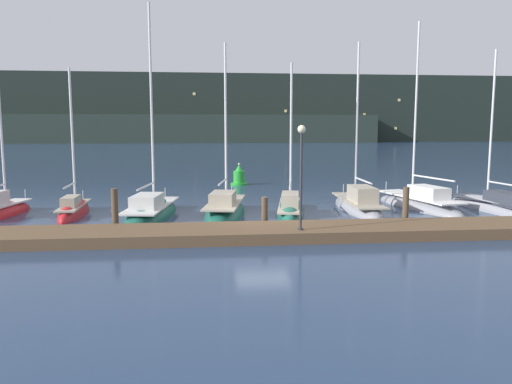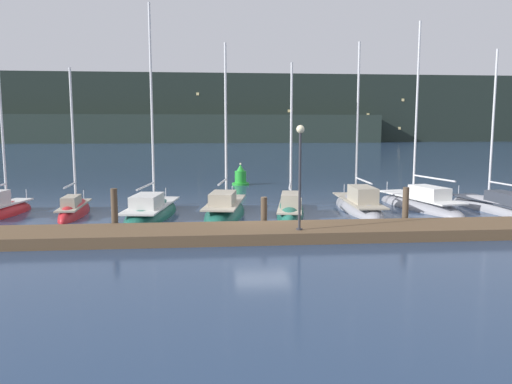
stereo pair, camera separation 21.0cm
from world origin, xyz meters
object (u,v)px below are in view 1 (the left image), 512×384
Objects in this scene: channel_buoy at (239,177)px; dock_lamppost at (301,161)px; sailboat_berth_1 at (1,213)px; sailboat_berth_3 at (151,214)px; sailboat_berth_6 at (358,207)px; sailboat_berth_2 at (74,213)px; sailboat_berth_5 at (290,212)px; sailboat_berth_7 at (419,205)px; sailboat_berth_8 at (495,209)px; sailboat_berth_4 at (225,213)px.

channel_buoy is 0.42× the size of dock_lamppost.
sailboat_berth_3 is at bearing -6.00° from sailboat_berth_1.
sailboat_berth_3 reaches higher than sailboat_berth_6.
sailboat_berth_2 reaches higher than dock_lamppost.
sailboat_berth_3 is 7.17m from sailboat_berth_5.
sailboat_berth_7 is (22.35, 0.39, -0.00)m from sailboat_berth_1.
sailboat_berth_3 is (4.01, -0.72, 0.02)m from sailboat_berth_2.
dock_lamppost is (-8.21, -7.42, 3.06)m from sailboat_berth_7.
sailboat_berth_2 is 22.48m from sailboat_berth_8.
sailboat_berth_4 reaches higher than sailboat_berth_2.
sailboat_berth_2 is at bearing -179.09° from sailboat_berth_6.
sailboat_berth_8 reaches higher than sailboat_berth_1.
channel_buoy is at bearing 83.04° from sailboat_berth_4.
sailboat_berth_4 is at bearing -96.96° from channel_buoy.
sailboat_berth_1 reaches higher than dock_lamppost.
sailboat_berth_6 is at bearing 57.31° from dock_lamppost.
dock_lamppost is (-4.61, -7.19, 3.07)m from sailboat_berth_6.
dock_lamppost is (-0.65, -6.18, 3.10)m from sailboat_berth_5.
sailboat_berth_4 is 11.07m from sailboat_berth_7.
channel_buoy is at bearing 97.35° from sailboat_berth_5.
sailboat_berth_6 reaches higher than sailboat_berth_5.
sailboat_berth_5 is at bearing 84.00° from dock_lamppost.
sailboat_berth_1 reaches higher than sailboat_berth_5.
dock_lamppost is at bearing -152.86° from sailboat_berth_8.
sailboat_berth_3 is at bearing -111.82° from channel_buoy.
sailboat_berth_4 is at bearing -173.04° from sailboat_berth_7.
sailboat_berth_5 is (3.42, 0.11, -0.01)m from sailboat_berth_4.
sailboat_berth_1 is 18.22m from channel_buoy.
sailboat_berth_2 is 0.88× the size of sailboat_berth_4.
sailboat_berth_4 is 3.42m from sailboat_berth_5.
sailboat_berth_8 is at bearing 27.14° from dock_lamppost.
sailboat_berth_2 is at bearing 173.60° from sailboat_berth_4.
sailboat_berth_3 is 1.33× the size of sailboat_berth_5.
sailboat_berth_5 is at bearing -82.65° from channel_buoy.
sailboat_berth_5 reaches higher than sailboat_berth_2.
sailboat_berth_2 is at bearing -178.56° from sailboat_berth_7.
sailboat_berth_1 is 4.99× the size of channel_buoy.
sailboat_berth_6 reaches higher than dock_lamppost.
sailboat_berth_3 is at bearing 136.32° from dock_lamppost.
sailboat_berth_6 is 7.40m from sailboat_berth_8.
sailboat_berth_6 reaches higher than sailboat_berth_8.
sailboat_berth_6 is 0.90× the size of sailboat_berth_7.
sailboat_berth_3 reaches higher than sailboat_berth_5.
sailboat_berth_2 is at bearing -126.36° from channel_buoy.
sailboat_berth_5 is 11.29m from sailboat_berth_8.
dock_lamppost is at bearing -86.81° from channel_buoy.
sailboat_berth_5 is (7.17, -0.04, -0.01)m from sailboat_berth_3.
sailboat_berth_7 is at bearing 1.44° from sailboat_berth_2.
sailboat_berth_8 is (22.46, -0.83, -0.00)m from sailboat_berth_2.
sailboat_berth_7 is 1.16× the size of sailboat_berth_8.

